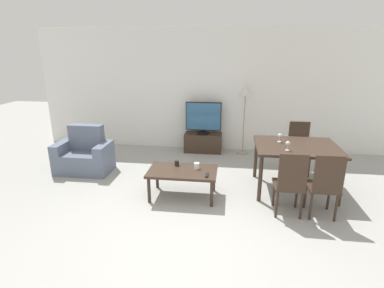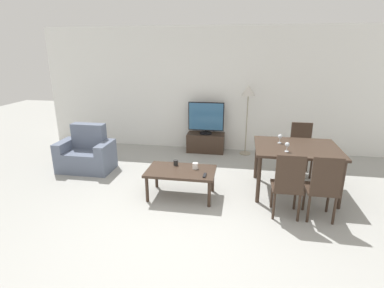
# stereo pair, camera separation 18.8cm
# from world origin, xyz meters

# --- Properties ---
(ground_plane) EXTENTS (18.00, 18.00, 0.00)m
(ground_plane) POSITION_xyz_m (0.00, 0.00, 0.00)
(ground_plane) COLOR #9E9E99
(wall_back) EXTENTS (7.76, 0.06, 2.70)m
(wall_back) POSITION_xyz_m (0.00, 3.54, 1.35)
(wall_back) COLOR white
(wall_back) RESTS_ON ground_plane
(armchair) EXTENTS (1.00, 0.60, 0.87)m
(armchair) POSITION_xyz_m (-2.20, 1.84, 0.31)
(armchair) COLOR slate
(armchair) RESTS_ON ground_plane
(tv_stand) EXTENTS (0.82, 0.39, 0.42)m
(tv_stand) POSITION_xyz_m (-0.09, 3.27, 0.21)
(tv_stand) COLOR #38281E
(tv_stand) RESTS_ON ground_plane
(tv) EXTENTS (0.78, 0.27, 0.71)m
(tv) POSITION_xyz_m (-0.09, 3.27, 0.77)
(tv) COLOR black
(tv) RESTS_ON tv_stand
(coffee_table) EXTENTS (1.05, 0.62, 0.44)m
(coffee_table) POSITION_xyz_m (-0.20, 1.06, 0.39)
(coffee_table) COLOR #38281E
(coffee_table) RESTS_ON ground_plane
(dining_table) EXTENTS (1.28, 1.04, 0.77)m
(dining_table) POSITION_xyz_m (1.56, 1.52, 0.69)
(dining_table) COLOR #38281E
(dining_table) RESTS_ON ground_plane
(dining_chair_near) EXTENTS (0.40, 0.40, 0.94)m
(dining_chair_near) POSITION_xyz_m (1.33, 0.69, 0.51)
(dining_chair_near) COLOR #38281E
(dining_chair_near) RESTS_ON ground_plane
(dining_chair_far) EXTENTS (0.40, 0.40, 0.94)m
(dining_chair_far) POSITION_xyz_m (1.78, 2.35, 0.51)
(dining_chair_far) COLOR #38281E
(dining_chair_far) RESTS_ON ground_plane
(dining_chair_near_right) EXTENTS (0.40, 0.40, 0.94)m
(dining_chair_near_right) POSITION_xyz_m (1.78, 0.69, 0.51)
(dining_chair_near_right) COLOR #38281E
(dining_chair_near_right) RESTS_ON ground_plane
(floor_lamp) EXTENTS (0.28, 0.28, 1.52)m
(floor_lamp) POSITION_xyz_m (0.79, 3.25, 1.29)
(floor_lamp) COLOR gray
(floor_lamp) RESTS_ON ground_plane
(remote_primary) EXTENTS (0.04, 0.15, 0.02)m
(remote_primary) POSITION_xyz_m (0.19, 0.90, 0.45)
(remote_primary) COLOR black
(remote_primary) RESTS_ON coffee_table
(cup_white_near) EXTENTS (0.07, 0.07, 0.09)m
(cup_white_near) POSITION_xyz_m (-0.32, 1.24, 0.49)
(cup_white_near) COLOR black
(cup_white_near) RESTS_ON coffee_table
(cup_colored_far) EXTENTS (0.09, 0.09, 0.09)m
(cup_colored_far) POSITION_xyz_m (0.01, 1.15, 0.49)
(cup_colored_far) COLOR white
(cup_colored_far) RESTS_ON coffee_table
(wine_glass_left) EXTENTS (0.07, 0.07, 0.15)m
(wine_glass_left) POSITION_xyz_m (1.31, 1.67, 0.87)
(wine_glass_left) COLOR silver
(wine_glass_left) RESTS_ON dining_table
(wine_glass_center) EXTENTS (0.07, 0.07, 0.15)m
(wine_glass_center) POSITION_xyz_m (1.36, 1.25, 0.87)
(wine_glass_center) COLOR silver
(wine_glass_center) RESTS_ON dining_table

